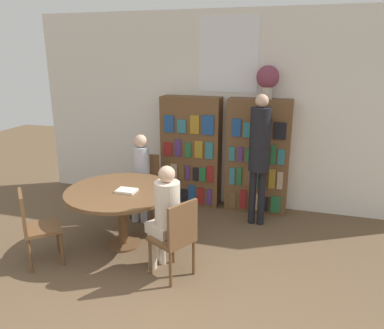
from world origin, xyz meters
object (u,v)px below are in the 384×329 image
Objects in this scene: flower_vase at (268,79)px; chair_far_side at (176,235)px; bookshelf_left at (191,151)px; chair_near_camera at (34,224)px; seated_reader_right at (165,212)px; bookshelf_right at (258,157)px; reading_table at (121,198)px; librarian_standing at (260,147)px; chair_left_side at (145,181)px; seated_reader_left at (141,173)px.

flower_vase is 0.52× the size of chair_far_side.
bookshelf_left is at bearing 41.47° from chair_far_side.
seated_reader_right reaches higher than chair_near_camera.
bookshelf_right is 1.16m from flower_vase.
bookshelf_left is 1.70m from reading_table.
chair_far_side is (1.64, 0.22, 0.00)m from chair_near_camera.
chair_left_side is at bearing -175.94° from librarian_standing.
flower_vase is at bearing 89.58° from librarian_standing.
seated_reader_right is at bearing -109.60° from bookshelf_right.
seated_reader_right is (-0.16, 0.09, 0.21)m from chair_far_side.
seated_reader_left is (0.02, -0.18, 0.20)m from chair_left_side.
reading_table is 1.51× the size of chair_far_side.
flower_vase is at bearing 3.23° from bookshelf_right.
seated_reader_right is at bearing -111.61° from flower_vase.
bookshelf_right is 3.23m from chair_near_camera.
seated_reader_left is at bearing -154.02° from flower_vase.
seated_reader_right is (-0.81, -2.04, -1.31)m from flower_vase.
flower_vase reaches higher than bookshelf_right.
seated_reader_right is at bearing 114.21° from chair_left_side.
chair_far_side is 1.85m from librarian_standing.
reading_table is (-0.41, -1.63, -0.22)m from bookshelf_left.
flower_vase is 2.35m from chair_left_side.
seated_reader_left is at bearing -122.87° from bookshelf_left.
chair_near_camera and chair_left_side have the same top height.
bookshelf_right is 0.93× the size of librarian_standing.
seated_reader_left is at bearing 97.47° from reading_table.
chair_far_side is 1.67m from seated_reader_left.
reading_table is at bearing -133.41° from flower_vase.
librarian_standing reaches higher than seated_reader_right.
bookshelf_left is 1.91× the size of chair_far_side.
bookshelf_left is 1.91× the size of chair_near_camera.
flower_vase is at bearing -167.10° from chair_left_side.
flower_vase reaches higher than chair_near_camera.
seated_reader_right is 1.78m from librarian_standing.
flower_vase reaches higher than chair_left_side.
bookshelf_right reaches higher than seated_reader_right.
bookshelf_right is 1.38× the size of seated_reader_left.
seated_reader_right is (0.87, -1.42, 0.21)m from chair_left_side.
bookshelf_right is 3.64× the size of flower_vase.
chair_left_side is (0.61, 1.72, 0.00)m from chair_near_camera.
librarian_standing is at bearing -23.81° from bookshelf_left.
chair_near_camera is 1.67m from seated_reader_left.
chair_near_camera and chair_far_side have the same top height.
bookshelf_right is 1.78m from seated_reader_left.
bookshelf_left is at bearing 180.00° from bookshelf_right.
bookshelf_right is 1.38× the size of seated_reader_right.
chair_left_side is 1.00× the size of chair_far_side.
chair_left_side is (-0.54, -0.62, -0.35)m from bookshelf_left.
librarian_standing reaches higher than reading_table.
reading_table is at bearing 90.00° from seated_reader_right.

